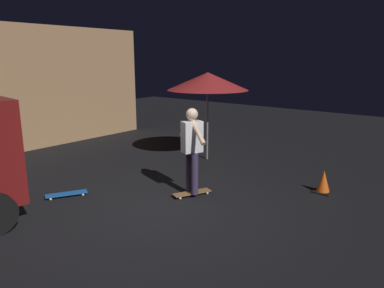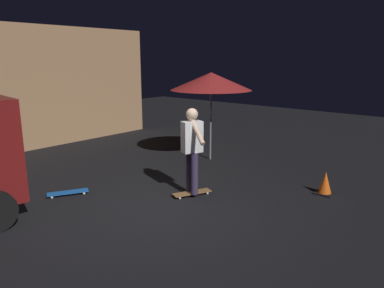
{
  "view_description": "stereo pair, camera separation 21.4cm",
  "coord_description": "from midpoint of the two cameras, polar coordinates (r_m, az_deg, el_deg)",
  "views": [
    {
      "loc": [
        -4.47,
        -4.28,
        2.66
      ],
      "look_at": [
        0.82,
        -0.02,
        1.05
      ],
      "focal_mm": 34.09,
      "sensor_mm": 36.0,
      "label": 1
    },
    {
      "loc": [
        -4.33,
        -4.44,
        2.66
      ],
      "look_at": [
        0.82,
        -0.02,
        1.05
      ],
      "focal_mm": 34.09,
      "sensor_mm": 36.0,
      "label": 2
    }
  ],
  "objects": [
    {
      "name": "skateboard_spare",
      "position": [
        7.66,
        -18.09,
        -7.24
      ],
      "size": [
        0.78,
        0.54,
        0.07
      ],
      "color": "#1959B2",
      "rests_on": "ground_plane"
    },
    {
      "name": "traffic_cone",
      "position": [
        7.8,
        20.85,
        -5.86
      ],
      "size": [
        0.34,
        0.34,
        0.46
      ],
      "color": "black",
      "rests_on": "ground_plane"
    },
    {
      "name": "skater",
      "position": [
        6.98,
        0.88,
        -0.11
      ],
      "size": [
        0.48,
        0.93,
        1.67
      ],
      "color": "#382D4C",
      "rests_on": "skateboard_ridden"
    },
    {
      "name": "ground_plane",
      "position": [
        6.74,
        -3.84,
        -9.93
      ],
      "size": [
        28.0,
        28.0,
        0.0
      ],
      "primitive_type": "plane",
      "color": "black"
    },
    {
      "name": "patio_umbrella",
      "position": [
        9.5,
        3.66,
        9.76
      ],
      "size": [
        2.1,
        2.1,
        2.3
      ],
      "color": "slate",
      "rests_on": "ground_plane"
    },
    {
      "name": "skateboard_ridden",
      "position": [
        7.27,
        0.85,
        -7.66
      ],
      "size": [
        0.79,
        0.5,
        0.07
      ],
      "color": "olive",
      "rests_on": "ground_plane"
    }
  ]
}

